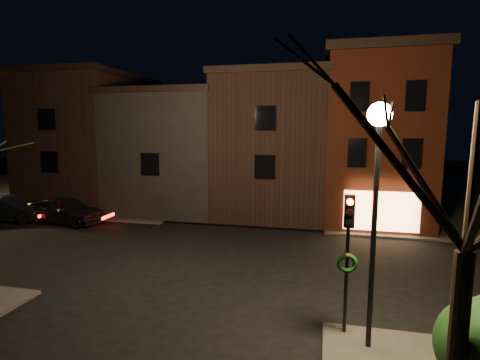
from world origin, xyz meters
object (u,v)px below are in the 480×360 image
Objects in this scene: street_lamp_near at (377,159)px; parked_car_b at (9,209)px; parked_car_a at (66,210)px; traffic_signal at (348,243)px; bare_tree_right at (477,118)px.

street_lamp_near is 1.34× the size of parked_car_b.
parked_car_a is (-17.13, 10.05, -4.33)m from street_lamp_near.
street_lamp_near is 23.58m from parked_car_b.
traffic_signal is 0.48× the size of bare_tree_right.
traffic_signal is 4.87m from bare_tree_right.
parked_car_b is at bearing 155.83° from traffic_signal.
street_lamp_near is at bearing 117.47° from bare_tree_right.
street_lamp_near is 1.30× the size of parked_car_a.
street_lamp_near is 2.49m from traffic_signal.
bare_tree_right is 26.01m from parked_car_b.
bare_tree_right is 1.71× the size of parked_car_a.
bare_tree_right is at bearing -62.53° from street_lamp_near.
traffic_signal is at bearing 122.41° from bare_tree_right.
parked_car_b is at bearing 151.43° from bare_tree_right.
bare_tree_right is at bearing -126.40° from parked_car_b.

